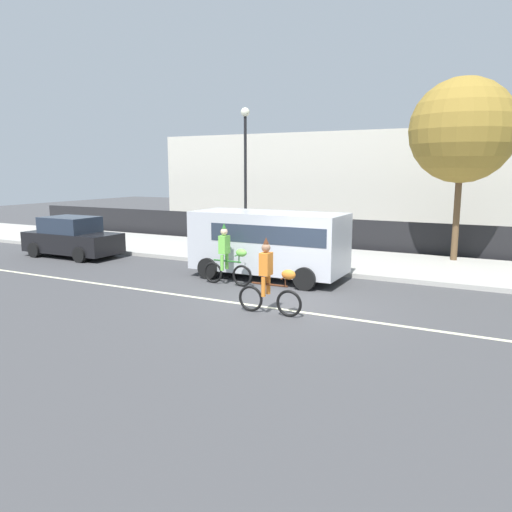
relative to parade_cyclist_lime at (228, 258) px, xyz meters
name	(u,v)px	position (x,y,z in m)	size (l,w,h in m)	color
ground_plane	(289,305)	(2.62, -1.26, -0.84)	(80.00, 80.00, 0.00)	#424244
road_centre_line	(281,309)	(2.62, -1.76, -0.84)	(36.00, 0.14, 0.01)	beige
sidewalk_curb	(358,262)	(2.62, 5.24, -0.77)	(60.00, 5.00, 0.15)	#ADAAA3
fence_line	(377,237)	(2.62, 8.14, -0.14)	(40.00, 0.08, 1.40)	black
building_backdrop	(407,183)	(2.14, 16.74, 1.93)	(28.00, 8.00, 5.55)	beige
parade_cyclist_lime	(228,258)	(0.00, 0.00, 0.00)	(1.72, 0.50, 1.92)	black
parade_cyclist_orange	(270,281)	(2.56, -2.27, 0.00)	(1.72, 0.50, 1.92)	black
parked_van_silver	(270,240)	(0.76, 1.44, 0.44)	(5.00, 2.22, 2.18)	silver
parked_car_black	(72,238)	(-8.28, 1.47, -0.06)	(4.10, 1.92, 1.64)	black
street_lamp_post	(245,159)	(-2.23, 5.25, 3.15)	(0.36, 0.36, 5.86)	black
street_tree_near_lamp	(462,131)	(5.84, 6.99, 4.09)	(3.81, 3.81, 6.69)	brown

